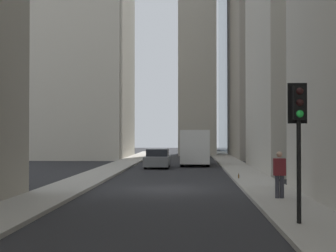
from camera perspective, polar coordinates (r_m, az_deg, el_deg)
ground_plane at (r=22.47m, az=-0.20°, el=-7.40°), size 135.00×135.00×0.00m
sidewalk_right at (r=23.14m, az=-11.49°, el=-7.02°), size 90.00×2.20×0.14m
sidewalk_left at (r=22.68m, az=11.31°, el=-7.14°), size 90.00×2.20×0.14m
building_left_midfar at (r=36.21m, az=18.27°, el=12.85°), size 12.75×10.00×22.26m
building_left_far at (r=54.68m, az=12.84°, el=9.55°), size 15.31×10.50×24.93m
building_right_far at (r=53.96m, az=-10.08°, el=11.33°), size 12.28×10.00×27.98m
church_spire at (r=59.85m, az=3.41°, el=13.18°), size 4.86×4.86×32.85m
delivery_truck at (r=39.89m, az=3.12°, el=-2.48°), size 6.46×2.25×2.84m
hatchback_grey at (r=36.63m, az=-1.24°, el=-3.86°), size 4.30×1.78×1.42m
traffic_light_foreground at (r=13.50m, az=15.04°, el=0.72°), size 0.43×0.52×3.77m
pedestrian at (r=18.67m, az=12.91°, el=-5.34°), size 0.26×0.44×1.74m
discarded_bottle at (r=26.60m, az=8.27°, el=-5.85°), size 0.07×0.07×0.27m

